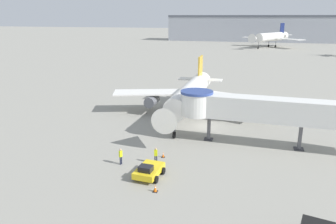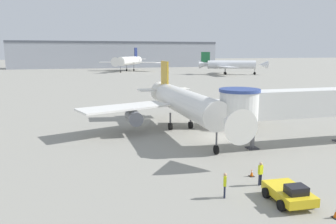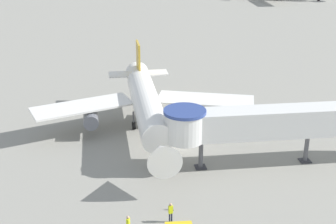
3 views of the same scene
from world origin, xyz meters
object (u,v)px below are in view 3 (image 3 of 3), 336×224
traffic_cone_near_nose (171,207)px  ground_crew_marshaller (128,224)px  ground_crew_wing_walker (171,211)px  main_airplane (147,104)px  jet_bridge (265,122)px

traffic_cone_near_nose → ground_crew_marshaller: ground_crew_marshaller is taller
ground_crew_marshaller → ground_crew_wing_walker: ground_crew_wing_walker is taller
ground_crew_marshaller → ground_crew_wing_walker: (3.54, 1.19, 0.01)m
traffic_cone_near_nose → ground_crew_wing_walker: ground_crew_wing_walker is taller
main_airplane → jet_bridge: (10.62, -9.04, 0.97)m
jet_bridge → traffic_cone_near_nose: size_ratio=36.58×
main_airplane → traffic_cone_near_nose: 15.99m
traffic_cone_near_nose → ground_crew_wing_walker: (-0.33, -1.72, 0.75)m
traffic_cone_near_nose → ground_crew_marshaller: (-3.87, -2.92, 0.74)m
jet_bridge → traffic_cone_near_nose: (-10.39, -6.59, -4.32)m
traffic_cone_near_nose → ground_crew_marshaller: 4.90m
traffic_cone_near_nose → ground_crew_marshaller: size_ratio=0.35×
jet_bridge → ground_crew_marshaller: size_ratio=12.77×
main_airplane → jet_bridge: 13.98m
ground_crew_marshaller → traffic_cone_near_nose: bearing=-28.5°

